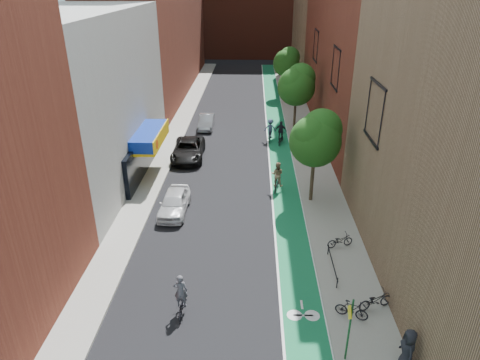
# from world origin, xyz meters

# --- Properties ---
(ground) EXTENTS (160.00, 160.00, 0.00)m
(ground) POSITION_xyz_m (0.00, 0.00, 0.00)
(ground) COLOR black
(ground) RESTS_ON ground
(bike_lane) EXTENTS (2.00, 68.00, 0.01)m
(bike_lane) POSITION_xyz_m (4.00, 26.00, 0.01)
(bike_lane) COLOR #126949
(bike_lane) RESTS_ON ground
(sidewalk_left) EXTENTS (2.00, 68.00, 0.15)m
(sidewalk_left) POSITION_xyz_m (-6.00, 26.00, 0.07)
(sidewalk_left) COLOR gray
(sidewalk_left) RESTS_ON ground
(sidewalk_right) EXTENTS (3.00, 68.00, 0.15)m
(sidewalk_right) POSITION_xyz_m (6.50, 26.00, 0.07)
(sidewalk_right) COLOR gray
(sidewalk_right) RESTS_ON ground
(building_left_white) EXTENTS (8.00, 20.00, 12.00)m
(building_left_white) POSITION_xyz_m (-11.00, 14.00, 6.00)
(building_left_white) COLOR silver
(building_left_white) RESTS_ON ground
(building_left_far_red) EXTENTS (8.00, 36.00, 22.00)m
(building_left_far_red) POSITION_xyz_m (-11.00, 42.00, 11.00)
(building_left_far_red) COLOR maroon
(building_left_far_red) RESTS_ON ground
(building_right_mid_red) EXTENTS (8.00, 28.00, 22.00)m
(building_right_mid_red) POSITION_xyz_m (12.00, 26.00, 11.00)
(building_right_mid_red) COLOR maroon
(building_right_mid_red) RESTS_ON ground
(building_right_far_tan) EXTENTS (8.00, 20.00, 18.00)m
(building_right_far_tan) POSITION_xyz_m (12.00, 50.00, 9.00)
(building_right_far_tan) COLOR #8C6B4C
(building_right_far_tan) RESTS_ON ground
(tree_near) EXTENTS (3.40, 3.36, 6.42)m
(tree_near) POSITION_xyz_m (5.65, 10.02, 4.66)
(tree_near) COLOR #332619
(tree_near) RESTS_ON ground
(tree_mid) EXTENTS (3.55, 3.53, 6.74)m
(tree_mid) POSITION_xyz_m (5.65, 24.02, 4.89)
(tree_mid) COLOR #332619
(tree_mid) RESTS_ON ground
(tree_far) EXTENTS (3.30, 3.25, 6.21)m
(tree_far) POSITION_xyz_m (5.65, 38.02, 4.50)
(tree_far) COLOR #332619
(tree_far) RESTS_ON ground
(sign_pole) EXTENTS (0.13, 0.71, 3.00)m
(sign_pole) POSITION_xyz_m (5.38, -3.50, 1.84)
(sign_pole) COLOR #194C26
(sign_pole) RESTS_ON sidewalk_right
(parked_car_white) EXTENTS (1.77, 4.26, 1.44)m
(parked_car_white) POSITION_xyz_m (-3.44, 8.24, 0.72)
(parked_car_white) COLOR silver
(parked_car_white) RESTS_ON ground
(parked_car_black) EXTENTS (2.70, 5.56, 1.52)m
(parked_car_black) POSITION_xyz_m (-3.83, 17.46, 0.76)
(parked_car_black) COLOR black
(parked_car_black) RESTS_ON ground
(parked_car_silver) EXTENTS (1.48, 4.13, 1.36)m
(parked_car_silver) POSITION_xyz_m (-3.12, 25.44, 0.68)
(parked_car_silver) COLOR gray
(parked_car_silver) RESTS_ON ground
(cyclist_lead) EXTENTS (0.64, 1.58, 2.05)m
(cyclist_lead) POSITION_xyz_m (-1.55, -0.97, 0.71)
(cyclist_lead) COLOR black
(cyclist_lead) RESTS_ON ground
(cyclist_lane_near) EXTENTS (1.02, 1.73, 2.16)m
(cyclist_lane_near) POSITION_xyz_m (3.36, 11.62, 0.94)
(cyclist_lane_near) COLOR black
(cyclist_lane_near) RESTS_ON ground
(cyclist_lane_mid) EXTENTS (1.11, 1.90, 2.12)m
(cyclist_lane_mid) POSITION_xyz_m (4.16, 21.16, 0.80)
(cyclist_lane_mid) COLOR black
(cyclist_lane_mid) RESTS_ON ground
(cyclist_lane_far) EXTENTS (1.19, 1.81, 2.11)m
(cyclist_lane_far) POSITION_xyz_m (3.20, 21.87, 0.94)
(cyclist_lane_far) COLOR black
(cyclist_lane_far) RESTS_ON ground
(parked_bike_near) EXTENTS (1.63, 0.99, 0.81)m
(parked_bike_near) POSITION_xyz_m (6.56, 4.37, 0.55)
(parked_bike_near) COLOR black
(parked_bike_near) RESTS_ON sidewalk_right
(parked_bike_mid) EXTENTS (1.52, 0.96, 0.89)m
(parked_bike_mid) POSITION_xyz_m (6.09, -1.20, 0.59)
(parked_bike_mid) COLOR black
(parked_bike_mid) RESTS_ON sidewalk_right
(parked_bike_far) EXTENTS (1.83, 1.17, 0.91)m
(parked_bike_far) POSITION_xyz_m (7.29, -0.55, 0.60)
(parked_bike_far) COLOR black
(parked_bike_far) RESTS_ON sidewalk_right
(pedestrian) EXTENTS (0.62, 0.93, 1.89)m
(pedestrian) POSITION_xyz_m (7.60, -3.89, 1.09)
(pedestrian) COLOR black
(pedestrian) RESTS_ON sidewalk_right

